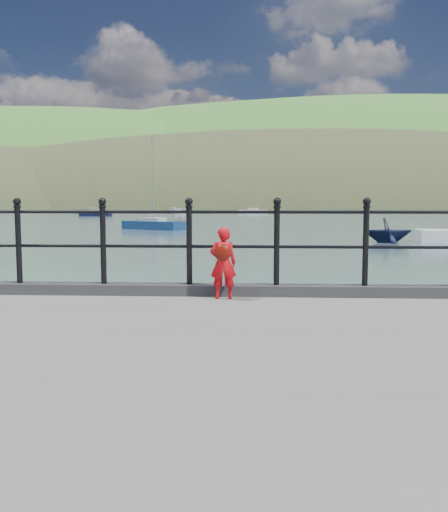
# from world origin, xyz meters

# --- Properties ---
(ground) EXTENTS (600.00, 600.00, 0.00)m
(ground) POSITION_xyz_m (0.00, 0.00, 0.00)
(ground) COLOR #2D4251
(ground) RESTS_ON ground
(kerb) EXTENTS (60.00, 0.30, 0.15)m
(kerb) POSITION_xyz_m (0.00, -0.15, 1.07)
(kerb) COLOR #28282B
(kerb) RESTS_ON quay
(railing) EXTENTS (18.11, 0.11, 1.20)m
(railing) POSITION_xyz_m (0.00, -0.15, 1.82)
(railing) COLOR black
(railing) RESTS_ON kerb
(far_shore) EXTENTS (830.00, 200.00, 156.00)m
(far_shore) POSITION_xyz_m (38.34, 239.41, -22.57)
(far_shore) COLOR #333A21
(far_shore) RESTS_ON ground
(child) EXTENTS (0.37, 0.32, 0.96)m
(child) POSITION_xyz_m (-0.12, -0.43, 1.49)
(child) COLOR red
(child) RESTS_ON quay
(launch_white) EXTENTS (2.16, 4.59, 1.71)m
(launch_white) POSITION_xyz_m (-8.17, 54.18, 0.85)
(launch_white) COLOR silver
(launch_white) RESTS_ON ground
(launch_navy) EXTENTS (2.74, 2.39, 1.39)m
(launch_navy) POSITION_xyz_m (7.88, 23.35, 0.70)
(launch_navy) COLOR #0E1632
(launch_navy) RESTS_ON ground
(sailboat_port) EXTENTS (5.60, 4.12, 7.96)m
(sailboat_port) POSITION_xyz_m (-7.92, 37.06, 0.34)
(sailboat_port) COLOR navy
(sailboat_port) RESTS_ON ground
(sailboat_left) EXTENTS (5.30, 2.53, 7.38)m
(sailboat_left) POSITION_xyz_m (-24.75, 78.10, 0.34)
(sailboat_left) COLOR black
(sailboat_left) RESTS_ON ground
(sailboat_deep) EXTENTS (5.92, 2.75, 8.50)m
(sailboat_deep) POSITION_xyz_m (0.49, 100.23, 0.34)
(sailboat_deep) COLOR silver
(sailboat_deep) RESTS_ON ground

